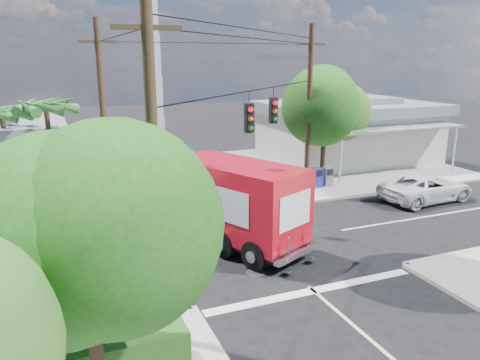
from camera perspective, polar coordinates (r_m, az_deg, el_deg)
ground at (r=19.24m, az=2.28°, el=-7.76°), size 120.00×120.00×0.00m
sidewalk_ne at (r=33.45m, az=11.56°, el=1.83°), size 14.12×14.12×0.14m
road_markings at (r=18.02m, az=4.25°, el=-9.39°), size 32.00×32.00×0.01m
building_ne at (r=34.83m, az=13.00°, el=6.03°), size 11.80×10.20×4.50m
radio_tower at (r=37.05m, az=-10.10°, el=11.84°), size 0.80×0.80×17.00m
tree_sw_front at (r=9.13m, az=-18.28°, el=-5.35°), size 3.88×3.78×6.03m
tree_ne_front at (r=27.31m, az=10.40°, el=9.04°), size 4.21×4.14×6.66m
tree_ne_back at (r=30.63m, az=12.28°, el=8.45°), size 3.77×3.66×5.82m
palm_nw_front at (r=23.77m, az=-22.55°, el=8.03°), size 3.01×3.08×5.59m
palm_nw_back at (r=25.38m, az=-27.02°, el=7.06°), size 3.01×3.08×5.19m
utility_poles at (r=18.89m, az=-4.02°, el=6.53°), size 12.00×10.68×9.00m
picket_fence at (r=12.49m, az=-21.51°, el=-18.70°), size 5.94×0.06×1.00m
vending_boxes at (r=27.17m, az=9.37°, el=0.32°), size 1.90×0.50×1.10m
delivery_truck at (r=18.89m, az=-2.03°, el=-2.60°), size 5.38×8.12×3.41m
parked_car at (r=26.50m, az=21.76°, el=-0.85°), size 5.33×2.73×1.44m
pedestrian at (r=12.03m, az=-12.52°, el=-17.39°), size 0.76×0.65×1.77m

